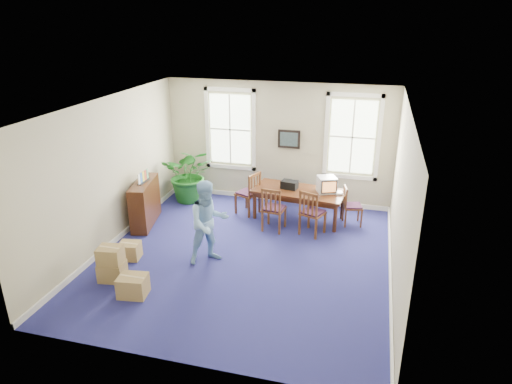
% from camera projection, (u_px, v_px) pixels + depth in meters
% --- Properties ---
extents(floor, '(6.50, 6.50, 0.00)m').
position_uv_depth(floor, '(244.00, 257.00, 9.63)').
color(floor, navy).
rests_on(floor, ground).
extents(ceiling, '(6.50, 6.50, 0.00)m').
position_uv_depth(ceiling, '(243.00, 105.00, 8.45)').
color(ceiling, white).
rests_on(ceiling, ground).
extents(wall_back, '(6.50, 0.00, 6.50)m').
position_uv_depth(wall_back, '(278.00, 143.00, 11.96)').
color(wall_back, '#B6AE8D').
rests_on(wall_back, ground).
extents(wall_front, '(6.50, 0.00, 6.50)m').
position_uv_depth(wall_front, '(176.00, 269.00, 6.11)').
color(wall_front, '#B6AE8D').
rests_on(wall_front, ground).
extents(wall_left, '(0.00, 6.50, 6.50)m').
position_uv_depth(wall_left, '(109.00, 173.00, 9.75)').
color(wall_left, '#B6AE8D').
rests_on(wall_left, ground).
extents(wall_right, '(0.00, 6.50, 6.50)m').
position_uv_depth(wall_right, '(401.00, 201.00, 8.33)').
color(wall_right, '#B6AE8D').
rests_on(wall_right, ground).
extents(baseboard_back, '(6.00, 0.04, 0.12)m').
position_uv_depth(baseboard_back, '(277.00, 198.00, 12.50)').
color(baseboard_back, white).
rests_on(baseboard_back, ground).
extents(baseboard_left, '(0.04, 6.50, 0.12)m').
position_uv_depth(baseboard_left, '(118.00, 238.00, 10.31)').
color(baseboard_left, white).
rests_on(baseboard_left, ground).
extents(baseboard_right, '(0.04, 6.50, 0.12)m').
position_uv_depth(baseboard_right, '(390.00, 273.00, 8.90)').
color(baseboard_right, white).
rests_on(baseboard_right, ground).
extents(window_left, '(1.40, 0.12, 2.20)m').
position_uv_depth(window_left, '(230.00, 129.00, 12.14)').
color(window_left, white).
rests_on(window_left, ground).
extents(window_right, '(1.40, 0.12, 2.20)m').
position_uv_depth(window_right, '(352.00, 137.00, 11.38)').
color(window_right, white).
rests_on(window_right, ground).
extents(wall_picture, '(0.58, 0.06, 0.48)m').
position_uv_depth(wall_picture, '(289.00, 139.00, 11.79)').
color(wall_picture, black).
rests_on(wall_picture, ground).
extents(conference_table, '(2.33, 1.29, 0.76)m').
position_uv_depth(conference_table, '(299.00, 204.00, 11.28)').
color(conference_table, '#442110').
rests_on(conference_table, ground).
extents(crt_tv, '(0.57, 0.59, 0.38)m').
position_uv_depth(crt_tv, '(327.00, 184.00, 10.96)').
color(crt_tv, '#B7B7BC').
rests_on(crt_tv, conference_table).
extents(game_console, '(0.21, 0.24, 0.05)m').
position_uv_depth(game_console, '(339.00, 193.00, 10.91)').
color(game_console, white).
rests_on(game_console, conference_table).
extents(equipment_bag, '(0.44, 0.33, 0.20)m').
position_uv_depth(equipment_bag, '(289.00, 185.00, 11.21)').
color(equipment_bag, black).
rests_on(equipment_bag, conference_table).
extents(chair_near_left, '(0.55, 0.55, 1.09)m').
position_uv_depth(chair_near_left, '(274.00, 208.00, 10.65)').
color(chair_near_left, brown).
rests_on(chair_near_left, ground).
extents(chair_near_right, '(0.64, 0.64, 1.10)m').
position_uv_depth(chair_near_right, '(313.00, 212.00, 10.43)').
color(chair_near_right, brown).
rests_on(chair_near_right, ground).
extents(chair_end_left, '(0.66, 0.66, 1.11)m').
position_uv_depth(chair_end_left, '(248.00, 193.00, 11.53)').
color(chair_end_left, brown).
rests_on(chair_end_left, ground).
extents(chair_end_right, '(0.52, 0.52, 0.97)m').
position_uv_depth(chair_end_right, '(353.00, 206.00, 10.93)').
color(chair_end_right, brown).
rests_on(chair_end_right, ground).
extents(man, '(1.08, 1.06, 1.75)m').
position_uv_depth(man, '(209.00, 222.00, 9.16)').
color(man, '#88B9E4').
rests_on(man, ground).
extents(credenza, '(0.67, 1.42, 1.07)m').
position_uv_depth(credenza, '(145.00, 203.00, 10.94)').
color(credenza, '#442110').
rests_on(credenza, ground).
extents(brochure_rack, '(0.30, 0.62, 0.27)m').
position_uv_depth(brochure_rack, '(143.00, 177.00, 10.68)').
color(brochure_rack, '#99999E').
rests_on(brochure_rack, credenza).
extents(potted_plant, '(1.58, 1.44, 1.52)m').
position_uv_depth(potted_plant, '(190.00, 174.00, 12.23)').
color(potted_plant, '#175818').
rests_on(potted_plant, ground).
extents(cardboard_boxes, '(1.41, 1.41, 0.73)m').
position_uv_depth(cardboard_boxes, '(122.00, 262.00, 8.71)').
color(cardboard_boxes, '#A8874D').
rests_on(cardboard_boxes, ground).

